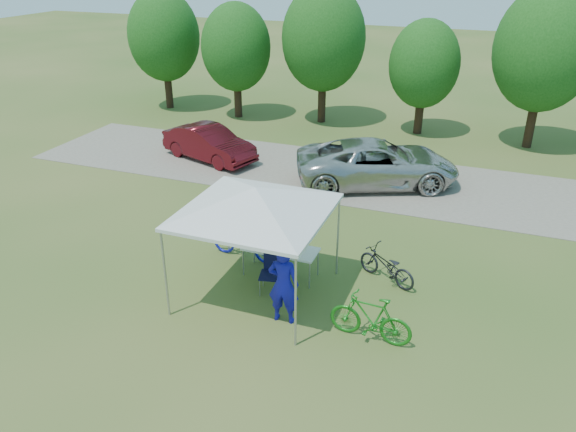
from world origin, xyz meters
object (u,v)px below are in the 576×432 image
(folding_chair, at_px, (272,269))
(minivan, at_px, (377,163))
(sedan, at_px, (209,143))
(bike_blue, at_px, (244,241))
(bike_green, at_px, (371,318))
(cyclist, at_px, (283,284))
(folding_table, at_px, (281,250))
(bike_dark, at_px, (386,266))
(cooler, at_px, (268,240))

(folding_chair, distance_m, minivan, 7.43)
(minivan, bearing_deg, sedan, 65.18)
(bike_blue, xyz_separation_m, bike_green, (3.87, -2.17, 0.03))
(sedan, bearing_deg, bike_green, -117.61)
(minivan, bearing_deg, bike_blue, 137.82)
(folding_chair, height_order, cyclist, cyclist)
(bike_blue, bearing_deg, folding_table, -105.09)
(minivan, xyz_separation_m, sedan, (-6.52, 0.15, -0.12))
(cyclist, relative_size, minivan, 0.34)
(bike_green, bearing_deg, folding_chair, -107.57)
(bike_dark, bearing_deg, bike_blue, -60.75)
(bike_dark, relative_size, sedan, 0.42)
(minivan, bearing_deg, bike_green, 168.41)
(cyclist, distance_m, bike_dark, 3.00)
(bike_dark, height_order, minivan, minivan)
(bike_green, xyz_separation_m, bike_dark, (-0.15, 2.35, -0.10))
(folding_chair, distance_m, bike_dark, 2.80)
(bike_green, bearing_deg, folding_table, -118.89)
(bike_blue, xyz_separation_m, minivan, (2.10, 6.22, 0.28))
(bike_green, distance_m, bike_dark, 2.36)
(folding_table, height_order, bike_blue, bike_blue)
(folding_table, distance_m, sedan, 8.85)
(cyclist, xyz_separation_m, bike_dark, (1.76, 2.38, -0.50))
(bike_dark, distance_m, sedan, 10.23)
(cooler, xyz_separation_m, bike_green, (2.99, -1.70, -0.39))
(cyclist, bearing_deg, cooler, -62.65)
(cyclist, relative_size, bike_blue, 0.98)
(minivan, bearing_deg, folding_chair, 149.97)
(cooler, bearing_deg, sedan, 127.79)
(cyclist, height_order, bike_dark, cyclist)
(cooler, relative_size, bike_green, 0.26)
(bike_green, relative_size, bike_dark, 1.08)
(bike_green, distance_m, sedan, 11.91)
(bike_dark, xyz_separation_m, minivan, (-1.62, 6.04, 0.35))
(bike_blue, distance_m, bike_dark, 3.72)
(folding_chair, bearing_deg, bike_blue, 124.67)
(cooler, relative_size, cyclist, 0.24)
(folding_chair, height_order, bike_blue, bike_blue)
(cyclist, bearing_deg, bike_green, 176.40)
(bike_blue, relative_size, bike_dark, 1.16)
(cooler, bearing_deg, bike_dark, 12.92)
(cyclist, bearing_deg, bike_dark, -130.92)
(bike_blue, bearing_deg, cooler, -111.72)
(folding_chair, xyz_separation_m, bike_green, (2.62, -1.02, -0.04))
(bike_blue, height_order, sedan, sedan)
(minivan, bearing_deg, bike_dark, 171.48)
(cyclist, bearing_deg, sedan, -57.77)
(folding_table, bearing_deg, bike_green, -32.57)
(cooler, height_order, sedan, sedan)
(bike_dark, xyz_separation_m, sedan, (-8.14, 6.19, 0.24))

